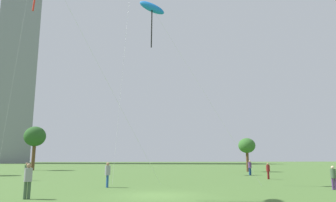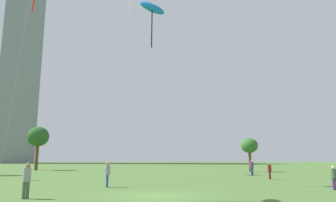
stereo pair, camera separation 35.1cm
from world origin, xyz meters
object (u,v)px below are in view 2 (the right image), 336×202
at_px(person_standing_1, 334,176).
at_px(distant_highrise_0, 25,40).
at_px(person_standing_0, 270,170).
at_px(kite_flying_1, 152,9).
at_px(park_tree_1, 249,146).
at_px(person_standing_6, 28,170).
at_px(person_standing_4, 252,167).
at_px(person_standing_2, 107,173).
at_px(park_tree_2, 38,137).
at_px(person_standing_5, 27,178).

xyz_separation_m(person_standing_1, distant_highrise_0, (-57.95, 109.35, 49.33)).
bearing_deg(person_standing_0, distant_highrise_0, -101.71).
distance_m(kite_flying_1, park_tree_1, 28.30).
bearing_deg(distant_highrise_0, kite_flying_1, -82.16).
bearing_deg(person_standing_6, person_standing_1, -125.32).
bearing_deg(kite_flying_1, person_standing_4, 42.05).
bearing_deg(person_standing_1, park_tree_1, 102.04).
xyz_separation_m(person_standing_1, person_standing_2, (-14.81, 3.63, 0.11)).
height_order(kite_flying_1, park_tree_2, kite_flying_1).
bearing_deg(person_standing_4, park_tree_2, -52.87).
distance_m(person_standing_4, park_tree_1, 9.69).
bearing_deg(person_standing_1, person_standing_5, -151.20).
xyz_separation_m(person_standing_2, kite_flying_1, (3.20, 2.20, 13.87)).
bearing_deg(park_tree_2, person_standing_6, -75.66).
bearing_deg(kite_flying_1, park_tree_2, 119.94).
relative_size(person_standing_6, distant_highrise_0, 0.02).
distance_m(person_standing_0, park_tree_2, 38.95).
xyz_separation_m(person_standing_2, person_standing_6, (-7.80, 7.80, -0.07)).
relative_size(person_standing_1, person_standing_4, 0.89).
height_order(person_standing_2, person_standing_6, person_standing_2).
xyz_separation_m(person_standing_1, kite_flying_1, (-11.60, 5.83, 13.98)).
xyz_separation_m(person_standing_0, park_tree_2, (-29.09, 25.49, 4.59)).
height_order(person_standing_0, park_tree_2, park_tree_2).
distance_m(person_standing_1, kite_flying_1, 19.08).
bearing_deg(person_standing_2, park_tree_2, 16.66).
height_order(person_standing_1, person_standing_6, person_standing_6).
height_order(person_standing_2, person_standing_4, same).
distance_m(person_standing_5, park_tree_2, 39.60).
height_order(kite_flying_1, park_tree_1, kite_flying_1).
bearing_deg(person_standing_5, park_tree_1, -143.55).
bearing_deg(person_standing_4, person_standing_1, 63.72).
bearing_deg(distant_highrise_0, person_standing_0, -75.85).
height_order(person_standing_4, distant_highrise_0, distant_highrise_0).
bearing_deg(distant_highrise_0, person_standing_5, -86.80).
bearing_deg(kite_flying_1, person_standing_5, -130.39).
height_order(person_standing_1, person_standing_4, person_standing_4).
relative_size(person_standing_0, distant_highrise_0, 0.02).
bearing_deg(person_standing_6, park_tree_2, 5.82).
height_order(person_standing_2, park_tree_2, park_tree_2).
bearing_deg(person_standing_1, kite_flying_1, 175.18).
relative_size(person_standing_1, person_standing_5, 0.87).
height_order(person_standing_4, park_tree_2, park_tree_2).
bearing_deg(kite_flying_1, distant_highrise_0, 114.12).
xyz_separation_m(person_standing_5, person_standing_6, (-4.13, 13.67, -0.09)).
xyz_separation_m(person_standing_6, distant_highrise_0, (-35.34, 97.92, 49.28)).
bearing_deg(person_standing_2, park_tree_1, -47.48).
bearing_deg(person_standing_5, person_standing_2, -136.59).
xyz_separation_m(person_standing_2, person_standing_4, (16.18, 13.91, -0.00)).
bearing_deg(park_tree_1, distant_highrise_0, 126.95).
height_order(person_standing_2, park_tree_1, park_tree_1).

